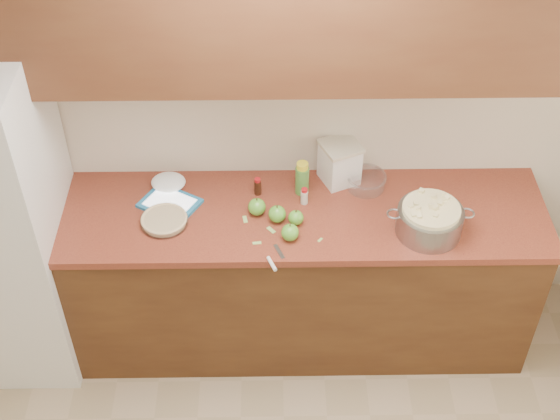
{
  "coord_description": "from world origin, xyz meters",
  "views": [
    {
      "loc": [
        -0.05,
        -1.36,
        3.54
      ],
      "look_at": [
        -0.01,
        1.43,
        0.98
      ],
      "focal_mm": 50.0,
      "sensor_mm": 36.0,
      "label": 1
    }
  ],
  "objects_px": {
    "flour_canister": "(340,162)",
    "tablet": "(170,203)",
    "pie": "(164,220)",
    "colander": "(430,220)"
  },
  "relations": [
    {
      "from": "flour_canister",
      "to": "tablet",
      "type": "bearing_deg",
      "value": -167.88
    },
    {
      "from": "pie",
      "to": "colander",
      "type": "height_order",
      "value": "colander"
    },
    {
      "from": "pie",
      "to": "tablet",
      "type": "xyz_separation_m",
      "value": [
        0.01,
        0.13,
        -0.01
      ]
    },
    {
      "from": "pie",
      "to": "colander",
      "type": "distance_m",
      "value": 1.28
    },
    {
      "from": "colander",
      "to": "tablet",
      "type": "distance_m",
      "value": 1.28
    },
    {
      "from": "colander",
      "to": "tablet",
      "type": "relative_size",
      "value": 1.23
    },
    {
      "from": "tablet",
      "to": "colander",
      "type": "bearing_deg",
      "value": 21.38
    },
    {
      "from": "colander",
      "to": "flour_canister",
      "type": "height_order",
      "value": "flour_canister"
    },
    {
      "from": "pie",
      "to": "colander",
      "type": "bearing_deg",
      "value": -3.41
    },
    {
      "from": "flour_canister",
      "to": "colander",
      "type": "bearing_deg",
      "value": -44.46
    }
  ]
}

